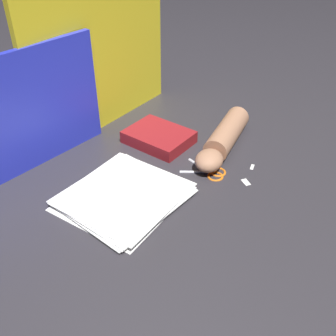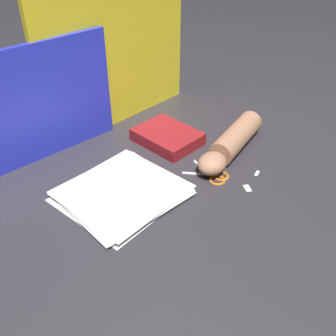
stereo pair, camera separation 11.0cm
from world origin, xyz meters
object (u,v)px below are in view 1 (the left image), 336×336
scissors (211,171)px  hand_forearm (223,139)px  book_closed (159,137)px  paper_stack (123,196)px

scissors → hand_forearm: (0.13, 0.04, 0.03)m
hand_forearm → scissors: bearing=-165.4°
book_closed → scissors: size_ratio=1.47×
paper_stack → book_closed: book_closed is taller
hand_forearm → paper_stack: bearing=165.4°
paper_stack → hand_forearm: bearing=-14.6°
scissors → hand_forearm: 0.14m
paper_stack → hand_forearm: (0.38, -0.10, 0.03)m
paper_stack → scissors: bearing=-28.7°
book_closed → scissors: book_closed is taller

